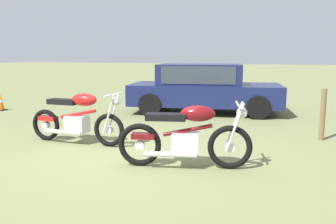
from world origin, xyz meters
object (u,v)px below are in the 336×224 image
(car_navy, at_px, (203,86))
(traffic_cone, at_px, (1,103))
(fence_post_wooden, at_px, (323,115))
(motorcycle_maroon, at_px, (186,136))
(motorcycle_red, at_px, (77,118))

(car_navy, height_order, traffic_cone, car_navy)
(fence_post_wooden, relative_size, traffic_cone, 2.06)
(motorcycle_maroon, xyz_separation_m, traffic_cone, (-7.20, 3.03, -0.25))
(traffic_cone, bearing_deg, fence_post_wooden, -1.94)
(motorcycle_red, height_order, car_navy, car_navy)
(car_navy, relative_size, traffic_cone, 9.17)
(motorcycle_maroon, bearing_deg, fence_post_wooden, 38.06)
(fence_post_wooden, bearing_deg, motorcycle_maroon, -125.02)
(car_navy, bearing_deg, fence_post_wooden, -49.45)
(motorcycle_maroon, height_order, fence_post_wooden, fence_post_wooden)
(traffic_cone, bearing_deg, car_navy, 19.25)
(motorcycle_maroon, bearing_deg, motorcycle_red, 150.02)
(car_navy, distance_m, fence_post_wooden, 4.02)
(motorcycle_maroon, distance_m, car_navy, 5.25)
(motorcycle_red, bearing_deg, motorcycle_maroon, -16.24)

